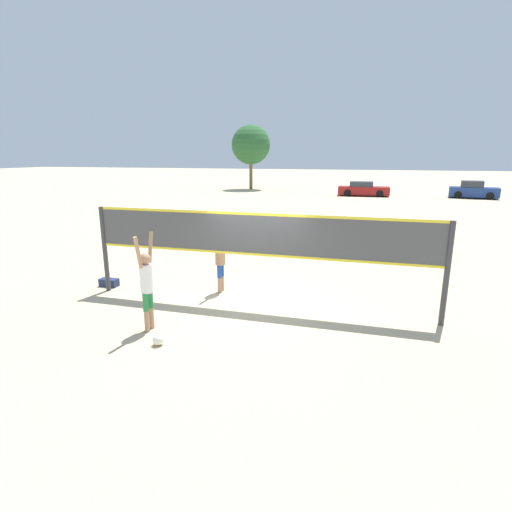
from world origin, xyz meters
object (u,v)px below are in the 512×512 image
object	(u,v)px
volleyball	(158,340)
volleyball_net	(256,242)
player_blocker	(220,257)
parked_car_mid	(473,190)
player_spiker	(147,281)
gear_bag	(109,282)
tree_left_cluster	(251,145)
parked_car_far	(363,189)

from	to	relation	value
volleyball	volleyball_net	bearing A→B (deg)	63.54
player_blocker	parked_car_mid	size ratio (longest dim) A/B	0.46
volleyball_net	player_spiker	size ratio (longest dim) A/B	4.10
volleyball_net	player_spiker	distance (m)	2.83
gear_bag	tree_left_cluster	world-z (taller)	tree_left_cluster
gear_bag	parked_car_far	bearing A→B (deg)	77.46
player_spiker	tree_left_cluster	bearing A→B (deg)	13.07
volleyball_net	parked_car_far	xyz separation A→B (m)	(2.01, 30.13, -1.08)
volleyball	gear_bag	bearing A→B (deg)	137.69
volleyball	player_spiker	bearing A→B (deg)	132.02
gear_bag	parked_car_mid	world-z (taller)	parked_car_mid
volleyball_net	parked_car_far	distance (m)	30.21
parked_car_far	tree_left_cluster	xyz separation A→B (m)	(-12.39, 4.46, 4.24)
volleyball_net	gear_bag	size ratio (longest dim) A/B	16.36
volleyball_net	player_spiker	bearing A→B (deg)	-132.37
volleyball	tree_left_cluster	world-z (taller)	tree_left_cluster
volleyball	parked_car_mid	xyz separation A→B (m)	(12.88, 33.37, 0.57)
volleyball_net	player_blocker	distance (m)	1.61
volleyball_net	tree_left_cluster	xyz separation A→B (m)	(-10.37, 34.58, 3.16)
parked_car_mid	parked_car_far	size ratio (longest dim) A/B	0.90
volleyball_net	player_blocker	size ratio (longest dim) A/B	4.52
volleyball_net	parked_car_mid	bearing A→B (deg)	69.37
volleyball_net	parked_car_mid	world-z (taller)	volleyball_net
player_blocker	parked_car_far	distance (m)	29.54
player_spiker	parked_car_mid	bearing A→B (deg)	-22.29
volleyball_net	parked_car_far	bearing A→B (deg)	86.17
gear_bag	volleyball_net	bearing A→B (deg)	-4.19
parked_car_mid	tree_left_cluster	xyz separation A→B (m)	(-21.93, 3.87, 4.16)
player_spiker	volleyball	xyz separation A→B (m)	(0.55, -0.61, -1.03)
player_blocker	gear_bag	distance (m)	3.51
player_spiker	player_blocker	world-z (taller)	player_spiker
player_spiker	parked_car_far	bearing A→B (deg)	-6.88
volleyball_net	player_spiker	world-z (taller)	volleyball_net
volleyball	gear_bag	world-z (taller)	volleyball
player_blocker	volleyball	distance (m)	3.55
parked_car_far	tree_left_cluster	size ratio (longest dim) A/B	0.67
volleyball_net	parked_car_mid	xyz separation A→B (m)	(11.56, 30.71, -1.01)
parked_car_far	player_spiker	bearing A→B (deg)	-98.49
parked_car_far	volleyball	bearing A→B (deg)	-97.42
player_spiker	parked_car_mid	xyz separation A→B (m)	(13.43, 32.76, -0.46)
player_blocker	tree_left_cluster	bearing A→B (deg)	-164.90
parked_car_mid	parked_car_far	world-z (taller)	parked_car_mid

